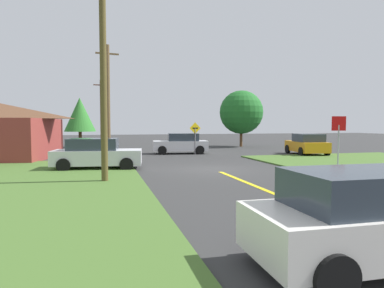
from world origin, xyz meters
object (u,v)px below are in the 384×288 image
utility_pole_near (103,76)px  utility_pole_far (102,111)px  parked_car_near_building (97,154)px  car_behind_on_main_road (375,219)px  pine_tree_center (241,112)px  stop_sign (339,133)px  car_approaching_junction (181,144)px  oak_tree_left (80,115)px  direction_sign (195,135)px  utility_pole_mid (108,99)px  car_on_crossroad (307,144)px

utility_pole_near → utility_pole_far: 27.51m
parked_car_near_building → utility_pole_near: bearing=-77.2°
car_behind_on_main_road → pine_tree_center: (9.66, 28.64, 2.77)m
stop_sign → parked_car_near_building: size_ratio=0.58×
car_approaching_junction → utility_pole_near: utility_pole_near is taller
pine_tree_center → oak_tree_left: bearing=169.2°
parked_car_near_building → utility_pole_near: (0.37, -4.30, 3.45)m
direction_sign → utility_pole_mid: bearing=160.4°
car_on_crossroad → parked_car_near_building: (-15.51, -4.68, 0.00)m
parked_car_near_building → car_behind_on_main_road: bearing=-63.7°
oak_tree_left → car_approaching_junction: bearing=-49.6°
utility_pole_mid → pine_tree_center: utility_pole_mid is taller
car_on_crossroad → utility_pole_far: 24.17m
stop_sign → parked_car_near_building: bearing=-7.0°
car_approaching_junction → utility_pole_far: utility_pole_far is taller
parked_car_near_building → pine_tree_center: bearing=53.7°
car_behind_on_main_road → oak_tree_left: 32.47m
parked_car_near_building → utility_pole_near: 5.52m
car_behind_on_main_road → oak_tree_left: bearing=102.5°
parked_car_near_building → utility_pole_far: 23.41m
car_on_crossroad → utility_pole_near: bearing=130.1°
stop_sign → oak_tree_left: 25.69m
stop_sign → utility_pole_far: (-11.23, 27.27, 1.91)m
stop_sign → car_behind_on_main_road: stop_sign is taller
utility_pole_mid → utility_pole_far: utility_pole_mid is taller
utility_pole_near → oak_tree_left: utility_pole_near is taller
utility_pole_near → car_behind_on_main_road: bearing=-65.9°
car_behind_on_main_road → oak_tree_left: (-6.49, 31.72, 2.49)m
car_behind_on_main_road → utility_pole_far: size_ratio=0.59×
utility_pole_mid → utility_pole_far: bearing=92.0°
utility_pole_near → direction_sign: 13.63m
utility_pole_far → car_behind_on_main_road: bearing=-83.3°
stop_sign → utility_pole_near: size_ratio=0.33×
direction_sign → stop_sign: bearing=-69.2°
car_behind_on_main_road → car_approaching_junction: bearing=86.4°
stop_sign → pine_tree_center: bearing=-86.0°
car_on_crossroad → oak_tree_left: bearing=62.2°
car_approaching_junction → utility_pole_far: size_ratio=0.60×
oak_tree_left → pine_tree_center: (16.14, -3.08, 0.28)m
utility_pole_far → direction_sign: 17.67m
utility_pole_mid → direction_sign: size_ratio=3.43×
utility_pole_far → utility_pole_mid: bearing=-88.0°
parked_car_near_building → utility_pole_far: size_ratio=0.63×
car_on_crossroad → parked_car_near_building: size_ratio=0.91×
pine_tree_center → direction_sign: bearing=-132.7°
car_behind_on_main_road → direction_sign: 21.20m
car_on_crossroad → utility_pole_mid: bearing=81.4°
car_on_crossroad → direction_sign: (-8.24, 2.46, 0.74)m
direction_sign → utility_pole_near: bearing=-121.1°
car_on_crossroad → car_behind_on_main_road: same height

